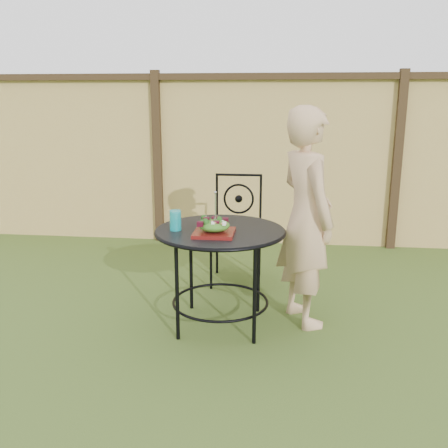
% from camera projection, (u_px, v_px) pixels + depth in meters
% --- Properties ---
extents(ground, '(60.00, 60.00, 0.00)m').
position_uv_depth(ground, '(265.00, 328.00, 3.61)').
color(ground, '#2B4516').
rests_on(ground, ground).
extents(fence, '(8.00, 0.12, 1.90)m').
position_uv_depth(fence, '(274.00, 160.00, 5.48)').
color(fence, '#EFD276').
rests_on(fence, ground).
extents(patio_table, '(0.92, 0.92, 0.72)m').
position_uv_depth(patio_table, '(220.00, 248.00, 3.52)').
color(patio_table, black).
rests_on(patio_table, ground).
extents(patio_chair, '(0.46, 0.46, 0.95)m').
position_uv_depth(patio_chair, '(237.00, 226.00, 4.45)').
color(patio_chair, black).
rests_on(patio_chair, ground).
extents(diner, '(0.59, 0.68, 1.57)m').
position_uv_depth(diner, '(306.00, 218.00, 3.56)').
color(diner, tan).
rests_on(diner, ground).
extents(salad_plate, '(0.27, 0.27, 0.02)m').
position_uv_depth(salad_plate, '(214.00, 233.00, 3.35)').
color(salad_plate, '#44090D').
rests_on(salad_plate, patio_table).
extents(salad, '(0.21, 0.21, 0.08)m').
position_uv_depth(salad, '(214.00, 225.00, 3.34)').
color(salad, '#235614').
rests_on(salad, salad_plate).
extents(fork, '(0.01, 0.01, 0.18)m').
position_uv_depth(fork, '(216.00, 206.00, 3.31)').
color(fork, silver).
rests_on(fork, salad).
extents(drinking_glass, '(0.08, 0.08, 0.14)m').
position_uv_depth(drinking_glass, '(175.00, 220.00, 3.45)').
color(drinking_glass, '#0EA0A7').
rests_on(drinking_glass, patio_table).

